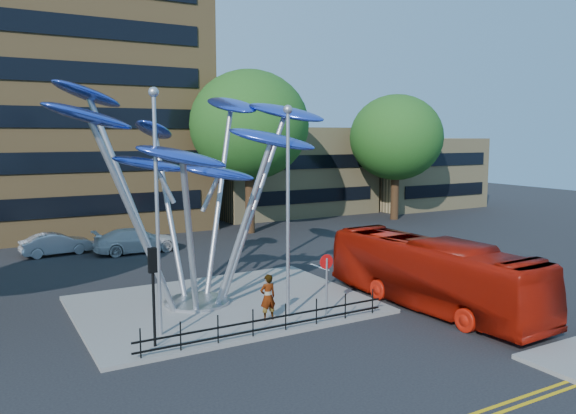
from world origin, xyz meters
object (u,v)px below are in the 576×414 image
red_bus (432,274)px  pedestrian (268,297)px  street_lamp_left (157,191)px  traffic_light_island (153,276)px  leaf_sculpture (191,146)px  parked_car_mid (56,244)px  tree_right (249,125)px  no_entry_sign_island (326,274)px  parked_car_right (137,240)px  street_lamp_right (288,193)px  tree_far (396,138)px

red_bus → pedestrian: (-6.96, 1.64, -0.43)m
street_lamp_left → traffic_light_island: size_ratio=2.57×
leaf_sculpture → parked_car_mid: leaf_sculpture is taller
tree_right → no_entry_sign_island: size_ratio=4.94×
no_entry_sign_island → parked_car_right: (-3.31, 16.53, -1.06)m
parked_car_mid → leaf_sculpture: bearing=-171.1°
street_lamp_right → traffic_light_island: (-5.50, -0.50, -2.48)m
leaf_sculpture → red_bus: leaf_sculpture is taller
tree_far → leaf_sculpture: (-24.07, -15.32, -0.23)m
tree_right → pedestrian: tree_right is taller
red_bus → parked_car_right: 19.34m
street_lamp_right → tree_right: bearing=68.5°
street_lamp_left → leaf_sculpture: bearing=52.6°
tree_right → parked_car_right: bearing=-162.4°
traffic_light_island → parked_car_mid: traffic_light_island is taller
tree_far → red_bus: tree_far is taller
street_lamp_left → pedestrian: street_lamp_left is taller
street_lamp_left → parked_car_mid: (-1.31, 17.24, -4.68)m
tree_right → leaf_sculpture: tree_right is taller
no_entry_sign_island → parked_car_mid: size_ratio=0.59×
tree_right → street_lamp_left: (-12.50, -18.50, -2.68)m
no_entry_sign_island → red_bus: size_ratio=0.23×
pedestrian → tree_right: bearing=-114.6°
tree_far → street_lamp_left: (-26.50, -18.50, -1.75)m
street_lamp_right → parked_car_mid: street_lamp_right is taller
street_lamp_left → red_bus: 11.93m
no_entry_sign_island → parked_car_right: 16.89m
no_entry_sign_island → pedestrian: 2.54m
red_bus → no_entry_sign_island: bearing=164.3°
street_lamp_left → tree_right: bearing=56.0°
traffic_light_island → no_entry_sign_island: 7.05m
street_lamp_right → tree_far: bearing=41.5°
tree_right → traffic_light_island: 24.06m
street_lamp_right → pedestrian: (-0.86, 0.06, -4.04)m
leaf_sculpture → street_lamp_left: leaf_sculpture is taller
parked_car_mid → street_lamp_right: bearing=-166.4°
tree_far → pedestrian: tree_far is taller
parked_car_right → tree_right: bearing=-71.5°
no_entry_sign_island → red_bus: bearing=-13.4°
tree_far → street_lamp_left: 32.37m
parked_car_right → street_lamp_left: bearing=169.4°
traffic_light_island → red_bus: traffic_light_island is taller
no_entry_sign_island → parked_car_mid: bearing=113.2°
parked_car_mid → tree_far: bearing=-93.4°
no_entry_sign_island → parked_car_mid: 19.86m
red_bus → street_lamp_right: bearing=163.2°
street_lamp_right → parked_car_mid: size_ratio=2.01×
no_entry_sign_island → parked_car_right: size_ratio=0.47×
leaf_sculpture → no_entry_sign_island: 7.71m
pedestrian → parked_car_mid: bearing=-73.6°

